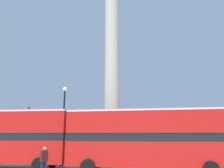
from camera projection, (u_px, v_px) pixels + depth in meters
name	position (u px, v px, depth m)	size (l,w,h in m)	color
ground_plane	(112.00, 162.00, 21.32)	(200.00, 200.00, 0.00)	gray
monument_column	(112.00, 103.00, 22.67)	(6.39, 6.39, 22.07)	#BCB29E
bus_a	(2.00, 136.00, 17.42)	(11.06, 2.95, 4.41)	red
bus_b	(146.00, 138.00, 15.35)	(11.02, 3.10, 4.27)	red
equestrian_statue	(26.00, 141.00, 28.00)	(4.49, 4.16, 6.31)	#BCB29E
street_lamp	(63.00, 123.00, 19.21)	(0.39, 0.39, 6.83)	black
pedestrian_near_lamp	(44.00, 159.00, 13.96)	(0.40, 0.50, 1.79)	#192347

